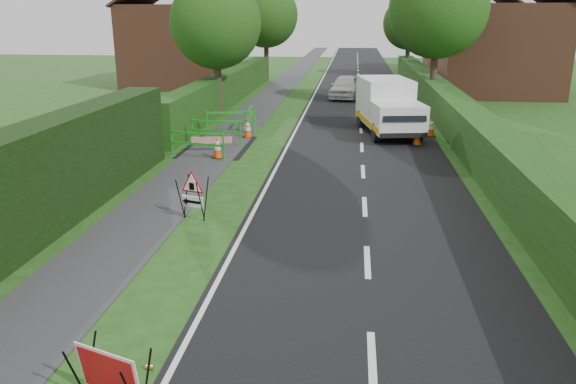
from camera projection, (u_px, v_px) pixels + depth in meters
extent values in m
plane|color=#214413|center=(238.00, 278.00, 10.83)|extent=(120.00, 120.00, 0.00)
cube|color=black|center=(359.00, 80.00, 43.71)|extent=(6.00, 90.00, 0.02)
cube|color=#2D2D30|center=(289.00, 79.00, 44.31)|extent=(2.00, 90.00, 0.02)
cube|color=#14380F|center=(228.00, 103.00, 32.21)|extent=(1.00, 24.00, 1.80)
cube|color=#14380F|center=(450.00, 128.00, 25.28)|extent=(1.20, 50.00, 1.50)
cube|color=brown|center=(182.00, 46.00, 39.51)|extent=(7.00, 7.00, 5.50)
cube|color=brown|center=(497.00, 50.00, 35.33)|extent=(7.00, 7.00, 5.50)
cube|color=brown|center=(470.00, 40.00, 48.48)|extent=(7.00, 7.00, 5.50)
cylinder|color=#2D2116|center=(218.00, 89.00, 27.99)|extent=(0.36, 0.36, 2.62)
sphere|color=#203E10|center=(216.00, 23.00, 27.03)|extent=(4.40, 4.40, 4.40)
cylinder|color=#2D2116|center=(433.00, 80.00, 30.52)|extent=(0.36, 0.36, 2.97)
sphere|color=#203E10|center=(438.00, 8.00, 29.41)|extent=(5.20, 5.20, 5.20)
cylinder|color=#2D2116|center=(266.00, 62.00, 43.12)|extent=(0.36, 0.36, 2.80)
sphere|color=#203E10|center=(266.00, 15.00, 42.08)|extent=(4.80, 4.80, 4.80)
cylinder|color=#2D2116|center=(407.00, 61.00, 45.76)|extent=(0.36, 0.36, 2.45)
sphere|color=#203E10|center=(409.00, 23.00, 44.85)|extent=(4.20, 4.20, 4.20)
cylinder|color=black|center=(74.00, 374.00, 7.25)|extent=(0.12, 0.28, 0.81)
cylinder|color=black|center=(92.00, 361.00, 7.51)|extent=(0.12, 0.28, 0.81)
cylinder|color=black|center=(147.00, 381.00, 7.11)|extent=(0.12, 0.28, 0.81)
cube|color=white|center=(109.00, 373.00, 7.14)|extent=(0.97, 0.45, 0.71)
cube|color=red|center=(108.00, 374.00, 7.13)|extent=(0.88, 0.40, 0.61)
cylinder|color=black|center=(180.00, 199.00, 13.74)|extent=(0.12, 0.32, 1.06)
cylinder|color=black|center=(186.00, 196.00, 13.98)|extent=(0.12, 0.32, 1.06)
cylinder|color=black|center=(200.00, 202.00, 13.53)|extent=(0.12, 0.32, 1.06)
cylinder|color=black|center=(206.00, 199.00, 13.76)|extent=(0.12, 0.32, 1.06)
cube|color=white|center=(193.00, 202.00, 13.76)|extent=(0.57, 0.19, 0.29)
cube|color=black|center=(193.00, 202.00, 13.74)|extent=(0.40, 0.13, 0.07)
cone|color=black|center=(185.00, 201.00, 13.83)|extent=(0.18, 0.20, 0.17)
cube|color=black|center=(192.00, 186.00, 13.62)|extent=(0.13, 0.05, 0.17)
cube|color=silver|center=(384.00, 100.00, 24.32)|extent=(2.45, 3.39, 1.85)
cube|color=silver|center=(398.00, 118.00, 22.20)|extent=(2.25, 2.31, 1.13)
cube|color=black|center=(405.00, 115.00, 21.20)|extent=(1.70, 0.52, 0.52)
cube|color=gold|center=(366.00, 121.00, 23.62)|extent=(0.88, 4.67, 0.23)
cube|color=gold|center=(411.00, 120.00, 23.75)|extent=(0.88, 4.67, 0.23)
cube|color=black|center=(403.00, 135.00, 21.45)|extent=(1.87, 0.46, 0.19)
cylinder|color=black|center=(376.00, 133.00, 22.27)|extent=(0.37, 0.80, 0.77)
cylinder|color=black|center=(418.00, 132.00, 22.38)|extent=(0.37, 0.80, 0.77)
cylinder|color=black|center=(361.00, 119.00, 25.21)|extent=(0.37, 0.80, 0.77)
cylinder|color=black|center=(399.00, 119.00, 25.33)|extent=(0.37, 0.80, 0.77)
cube|color=black|center=(417.00, 145.00, 21.88)|extent=(0.38, 0.38, 0.04)
cone|color=#E14707|center=(418.00, 135.00, 21.76)|extent=(0.32, 0.32, 0.75)
cylinder|color=white|center=(417.00, 136.00, 21.78)|extent=(0.25, 0.25, 0.14)
cylinder|color=white|center=(418.00, 131.00, 21.72)|extent=(0.17, 0.17, 0.10)
cube|color=black|center=(431.00, 136.00, 23.46)|extent=(0.38, 0.38, 0.04)
cone|color=#E14707|center=(431.00, 127.00, 23.34)|extent=(0.32, 0.32, 0.75)
cylinder|color=white|center=(431.00, 127.00, 23.35)|extent=(0.25, 0.25, 0.14)
cylinder|color=white|center=(432.00, 123.00, 23.29)|extent=(0.17, 0.17, 0.10)
cube|color=black|center=(412.00, 127.00, 25.28)|extent=(0.38, 0.38, 0.04)
cone|color=#E14707|center=(413.00, 118.00, 25.16)|extent=(0.32, 0.32, 0.75)
cylinder|color=white|center=(412.00, 119.00, 25.17)|extent=(0.25, 0.25, 0.14)
cylinder|color=white|center=(413.00, 115.00, 25.12)|extent=(0.17, 0.17, 0.10)
cube|color=black|center=(218.00, 158.00, 19.88)|extent=(0.38, 0.38, 0.04)
cone|color=#E14707|center=(217.00, 147.00, 19.76)|extent=(0.32, 0.32, 0.75)
cylinder|color=white|center=(217.00, 148.00, 19.77)|extent=(0.25, 0.25, 0.14)
cylinder|color=white|center=(217.00, 143.00, 19.71)|extent=(0.17, 0.17, 0.10)
cube|color=black|center=(248.00, 137.00, 23.19)|extent=(0.38, 0.38, 0.04)
cone|color=#E14707|center=(248.00, 128.00, 23.07)|extent=(0.32, 0.32, 0.75)
cylinder|color=white|center=(248.00, 129.00, 23.08)|extent=(0.25, 0.25, 0.14)
cylinder|color=white|center=(248.00, 124.00, 23.03)|extent=(0.17, 0.17, 0.10)
cube|color=#198D1B|center=(172.00, 143.00, 19.88)|extent=(0.06, 0.06, 1.00)
cube|color=#198D1B|center=(223.00, 147.00, 19.29)|extent=(0.06, 0.06, 1.00)
cube|color=#198D1B|center=(197.00, 134.00, 19.46)|extent=(1.97, 0.45, 0.08)
cube|color=#198D1B|center=(197.00, 144.00, 19.57)|extent=(1.97, 0.45, 0.08)
cube|color=#198D1B|center=(173.00, 157.00, 20.03)|extent=(0.13, 0.35, 0.04)
cube|color=#198D1B|center=(224.00, 161.00, 19.44)|extent=(0.13, 0.35, 0.04)
cube|color=#198D1B|center=(192.00, 131.00, 22.02)|extent=(0.06, 0.06, 1.00)
cube|color=#198D1B|center=(240.00, 134.00, 21.50)|extent=(0.06, 0.06, 1.00)
cube|color=#198D1B|center=(216.00, 122.00, 21.63)|extent=(1.98, 0.38, 0.08)
cube|color=#198D1B|center=(216.00, 131.00, 21.74)|extent=(1.98, 0.38, 0.08)
cube|color=#198D1B|center=(193.00, 143.00, 22.16)|extent=(0.12, 0.36, 0.04)
cube|color=#198D1B|center=(240.00, 146.00, 21.64)|extent=(0.12, 0.36, 0.04)
cube|color=#198D1B|center=(207.00, 123.00, 23.68)|extent=(0.06, 0.06, 1.00)
cube|color=#198D1B|center=(255.00, 122.00, 23.91)|extent=(0.06, 0.06, 1.00)
cube|color=#198D1B|center=(231.00, 113.00, 23.67)|extent=(1.96, 0.52, 0.08)
cube|color=#198D1B|center=(231.00, 121.00, 23.78)|extent=(1.96, 0.52, 0.08)
cube|color=#198D1B|center=(208.00, 134.00, 23.82)|extent=(0.14, 0.35, 0.04)
cube|color=#198D1B|center=(255.00, 133.00, 24.05)|extent=(0.14, 0.35, 0.04)
cube|color=#198D1B|center=(247.00, 122.00, 23.79)|extent=(0.05, 0.05, 1.00)
cube|color=#198D1B|center=(253.00, 114.00, 25.70)|extent=(0.05, 0.05, 1.00)
cube|color=#198D1B|center=(250.00, 109.00, 24.62)|extent=(0.18, 2.00, 0.08)
cube|color=#198D1B|center=(250.00, 117.00, 24.73)|extent=(0.18, 2.00, 0.08)
cube|color=#198D1B|center=(248.00, 133.00, 23.94)|extent=(0.35, 0.08, 0.04)
cube|color=#198D1B|center=(253.00, 125.00, 25.84)|extent=(0.35, 0.08, 0.04)
cube|color=red|center=(212.00, 152.00, 20.79)|extent=(1.49, 0.28, 0.25)
cylinder|color=#BF7F4C|center=(150.00, 369.00, 8.04)|extent=(0.12, 0.07, 0.07)
imported|color=white|center=(346.00, 87.00, 34.13)|extent=(2.10, 4.21, 1.38)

